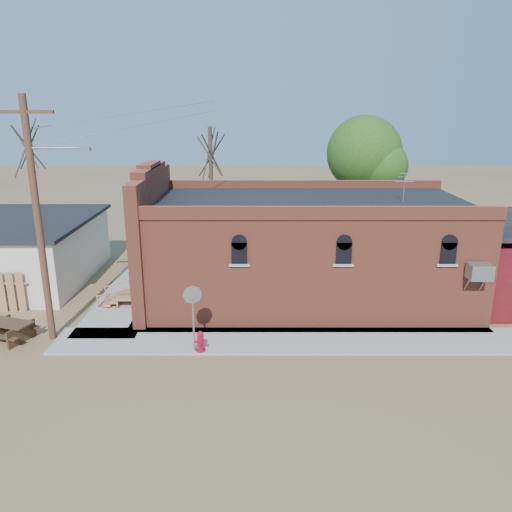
{
  "coord_description": "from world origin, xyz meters",
  "views": [
    {
      "loc": [
        -0.35,
        -16.32,
        8.55
      ],
      "look_at": [
        -0.36,
        4.25,
        2.4
      ],
      "focal_mm": 35.0,
      "sensor_mm": 36.0,
      "label": 1
    }
  ],
  "objects_px": {
    "stop_sign": "(193,301)",
    "brick_bar": "(300,249)",
    "trash_barrel": "(152,285)",
    "fire_hydrant": "(200,341)",
    "picnic_table": "(9,328)",
    "utility_pole": "(39,217)"
  },
  "relations": [
    {
      "from": "stop_sign",
      "to": "brick_bar",
      "type": "bearing_deg",
      "value": 61.18
    },
    {
      "from": "stop_sign",
      "to": "trash_barrel",
      "type": "distance_m",
      "value": 6.61
    },
    {
      "from": "fire_hydrant",
      "to": "stop_sign",
      "type": "height_order",
      "value": "stop_sign"
    },
    {
      "from": "brick_bar",
      "to": "stop_sign",
      "type": "height_order",
      "value": "brick_bar"
    },
    {
      "from": "fire_hydrant",
      "to": "picnic_table",
      "type": "distance_m",
      "value": 7.48
    },
    {
      "from": "stop_sign",
      "to": "utility_pole",
      "type": "bearing_deg",
      "value": 176.59
    },
    {
      "from": "trash_barrel",
      "to": "picnic_table",
      "type": "distance_m",
      "value": 6.56
    },
    {
      "from": "utility_pole",
      "to": "fire_hydrant",
      "type": "xyz_separation_m",
      "value": [
        5.78,
        -1.2,
        -4.31
      ]
    },
    {
      "from": "brick_bar",
      "to": "stop_sign",
      "type": "relative_size",
      "value": 6.48
    },
    {
      "from": "brick_bar",
      "to": "stop_sign",
      "type": "bearing_deg",
      "value": -127.59
    },
    {
      "from": "brick_bar",
      "to": "stop_sign",
      "type": "xyz_separation_m",
      "value": [
        -4.23,
        -5.49,
        -0.31
      ]
    },
    {
      "from": "brick_bar",
      "to": "utility_pole",
      "type": "distance_m",
      "value": 10.96
    },
    {
      "from": "fire_hydrant",
      "to": "brick_bar",
      "type": "bearing_deg",
      "value": 39.59
    },
    {
      "from": "brick_bar",
      "to": "utility_pole",
      "type": "height_order",
      "value": "utility_pole"
    },
    {
      "from": "brick_bar",
      "to": "fire_hydrant",
      "type": "relative_size",
      "value": 21.05
    },
    {
      "from": "fire_hydrant",
      "to": "picnic_table",
      "type": "relative_size",
      "value": 0.36
    },
    {
      "from": "brick_bar",
      "to": "trash_barrel",
      "type": "xyz_separation_m",
      "value": [
        -6.94,
        0.34,
        -1.85
      ]
    },
    {
      "from": "brick_bar",
      "to": "picnic_table",
      "type": "distance_m",
      "value": 12.39
    },
    {
      "from": "trash_barrel",
      "to": "stop_sign",
      "type": "bearing_deg",
      "value": -65.05
    },
    {
      "from": "stop_sign",
      "to": "picnic_table",
      "type": "bearing_deg",
      "value": -179.44
    },
    {
      "from": "utility_pole",
      "to": "trash_barrel",
      "type": "distance_m",
      "value": 6.92
    },
    {
      "from": "utility_pole",
      "to": "stop_sign",
      "type": "height_order",
      "value": "utility_pole"
    }
  ]
}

